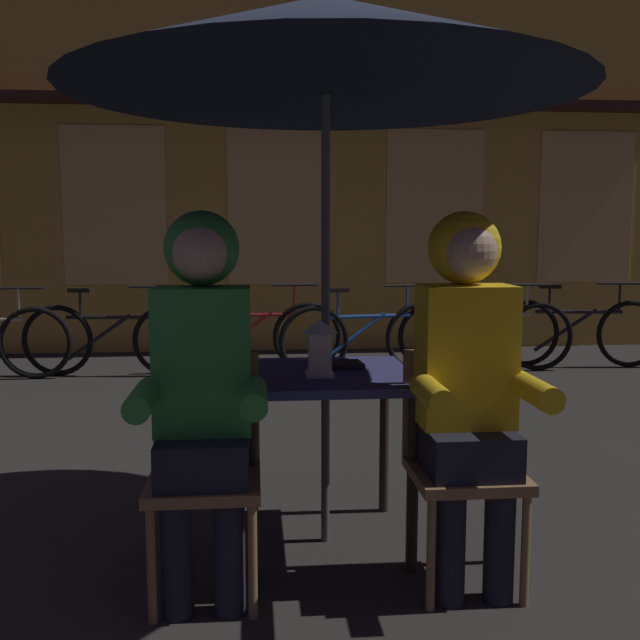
% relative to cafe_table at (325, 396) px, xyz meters
% --- Properties ---
extents(ground_plane, '(60.00, 60.00, 0.00)m').
position_rel_cafe_table_xyz_m(ground_plane, '(0.00, 0.00, -0.64)').
color(ground_plane, '#2D2B28').
extents(cafe_table, '(0.72, 0.72, 0.74)m').
position_rel_cafe_table_xyz_m(cafe_table, '(0.00, 0.00, 0.00)').
color(cafe_table, navy).
rests_on(cafe_table, ground_plane).
extents(patio_umbrella, '(2.10, 2.10, 2.31)m').
position_rel_cafe_table_xyz_m(patio_umbrella, '(0.00, 0.00, 1.42)').
color(patio_umbrella, '#4C4C51').
rests_on(patio_umbrella, ground_plane).
extents(lantern, '(0.11, 0.11, 0.23)m').
position_rel_cafe_table_xyz_m(lantern, '(-0.03, -0.08, 0.22)').
color(lantern, white).
rests_on(lantern, cafe_table).
extents(chair_left, '(0.40, 0.40, 0.87)m').
position_rel_cafe_table_xyz_m(chair_left, '(-0.48, -0.37, -0.15)').
color(chair_left, olive).
rests_on(chair_left, ground_plane).
extents(chair_right, '(0.40, 0.40, 0.87)m').
position_rel_cafe_table_xyz_m(chair_right, '(0.48, -0.37, -0.15)').
color(chair_right, olive).
rests_on(chair_right, ground_plane).
extents(person_left_hooded, '(0.45, 0.56, 1.40)m').
position_rel_cafe_table_xyz_m(person_left_hooded, '(-0.48, -0.43, 0.21)').
color(person_left_hooded, black).
rests_on(person_left_hooded, ground_plane).
extents(person_right_hooded, '(0.45, 0.56, 1.40)m').
position_rel_cafe_table_xyz_m(person_right_hooded, '(0.48, -0.43, 0.21)').
color(person_right_hooded, black).
rests_on(person_right_hooded, ground_plane).
extents(shopfront_building, '(10.00, 0.93, 6.20)m').
position_rel_cafe_table_xyz_m(shopfront_building, '(-0.02, 5.40, 2.45)').
color(shopfront_building, gold).
rests_on(shopfront_building, ground_plane).
extents(bicycle_second, '(1.68, 0.22, 0.84)m').
position_rel_cafe_table_xyz_m(bicycle_second, '(-1.59, 3.76, -0.29)').
color(bicycle_second, black).
rests_on(bicycle_second, ground_plane).
extents(bicycle_third, '(1.68, 0.09, 0.84)m').
position_rel_cafe_table_xyz_m(bicycle_third, '(-0.30, 3.84, -0.29)').
color(bicycle_third, black).
rests_on(bicycle_third, ground_plane).
extents(bicycle_fourth, '(1.67, 0.32, 0.84)m').
position_rel_cafe_table_xyz_m(bicycle_fourth, '(0.75, 3.62, -0.29)').
color(bicycle_fourth, black).
rests_on(bicycle_fourth, ground_plane).
extents(bicycle_fifth, '(1.68, 0.17, 0.84)m').
position_rel_cafe_table_xyz_m(bicycle_fifth, '(1.90, 3.68, -0.29)').
color(bicycle_fifth, black).
rests_on(bicycle_fifth, ground_plane).
extents(bicycle_furthest, '(1.67, 0.28, 0.84)m').
position_rel_cafe_table_xyz_m(bicycle_furthest, '(2.87, 3.81, -0.29)').
color(bicycle_furthest, black).
rests_on(bicycle_furthest, ground_plane).
extents(book, '(0.21, 0.16, 0.02)m').
position_rel_cafe_table_xyz_m(book, '(0.07, 0.09, 0.11)').
color(book, black).
rests_on(book, cafe_table).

